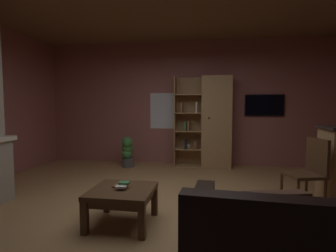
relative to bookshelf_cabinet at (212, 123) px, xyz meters
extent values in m
cube|color=#A37A4C|center=(-0.63, -2.54, -0.98)|extent=(6.41, 5.56, 0.02)
cube|color=#9E5B56|center=(-0.63, 0.27, 0.42)|extent=(6.53, 0.06, 2.79)
cube|color=white|center=(-1.09, 0.24, 0.25)|extent=(0.68, 0.01, 0.82)
cube|color=#A87F51|center=(0.09, -0.01, 0.01)|extent=(0.63, 0.38, 1.97)
cube|color=#A87F51|center=(-0.52, 0.17, 0.01)|extent=(0.59, 0.02, 1.97)
cube|color=#A87F51|center=(-0.81, -0.01, 0.01)|extent=(0.02, 0.38, 1.97)
sphere|color=black|center=(-0.07, -0.21, 0.11)|extent=(0.04, 0.04, 0.04)
cube|color=#A87F51|center=(-0.52, -0.01, -0.96)|extent=(0.59, 0.38, 0.02)
cube|color=#A87F51|center=(-0.52, -0.01, -0.58)|extent=(0.59, 0.38, 0.02)
cube|color=#A87F51|center=(-0.52, -0.01, -0.19)|extent=(0.59, 0.38, 0.02)
cube|color=#A87F51|center=(-0.52, -0.01, 0.21)|extent=(0.59, 0.38, 0.02)
cube|color=#A87F51|center=(-0.52, -0.01, 0.60)|extent=(0.59, 0.38, 0.02)
cube|color=black|center=(-0.57, -0.06, -0.47)|extent=(0.04, 0.23, 0.19)
cube|color=brown|center=(-0.65, -0.06, 0.32)|extent=(0.04, 0.23, 0.21)
cube|color=brown|center=(-0.35, -0.06, -0.49)|extent=(0.05, 0.23, 0.16)
cube|color=brown|center=(-0.51, -0.06, -0.07)|extent=(0.04, 0.23, 0.21)
cube|color=#387247|center=(-0.58, -0.06, -0.08)|extent=(0.04, 0.23, 0.19)
cube|color=beige|center=(-0.34, -0.06, 0.33)|extent=(0.03, 0.23, 0.22)
sphere|color=beige|center=(-0.52, -0.01, -0.53)|extent=(0.10, 0.10, 0.10)
cube|color=black|center=(0.54, -4.38, -0.34)|extent=(1.50, 0.25, 0.42)
cube|color=black|center=(-0.11, -3.94, -0.64)|extent=(0.22, 0.93, 0.67)
cube|color=brown|center=(0.41, -3.95, -0.44)|extent=(0.47, 0.28, 0.43)
cube|color=brown|center=(0.65, -4.01, -0.46)|extent=(0.41, 0.17, 0.36)
cube|color=#4C331E|center=(-1.01, -3.02, -0.59)|extent=(0.69, 0.69, 0.05)
cube|color=#4C331E|center=(-1.01, -3.02, -0.66)|extent=(0.62, 0.62, 0.08)
cube|color=#4C331E|center=(-1.32, -3.32, -0.80)|extent=(0.07, 0.07, 0.36)
cube|color=#4C331E|center=(-0.70, -3.32, -0.80)|extent=(0.07, 0.07, 0.36)
cube|color=#4C331E|center=(-1.32, -2.72, -0.80)|extent=(0.07, 0.07, 0.36)
cube|color=#4C331E|center=(-0.70, -2.72, -0.80)|extent=(0.07, 0.07, 0.36)
cube|color=brown|center=(-1.06, -2.98, -0.56)|extent=(0.15, 0.11, 0.02)
cube|color=beige|center=(-1.01, -3.05, -0.54)|extent=(0.13, 0.11, 0.02)
cube|color=#387247|center=(-1.00, -2.98, -0.51)|extent=(0.12, 0.09, 0.02)
cube|color=#4C331E|center=(1.13, -2.27, -0.51)|extent=(0.52, 0.52, 0.04)
cube|color=#4C331E|center=(1.31, -2.22, -0.27)|extent=(0.15, 0.39, 0.44)
cylinder|color=#4C331E|center=(0.90, -2.15, -0.74)|extent=(0.04, 0.04, 0.46)
cylinder|color=#4C331E|center=(1.01, -2.50, -0.74)|extent=(0.04, 0.04, 0.46)
cylinder|color=#4C331E|center=(1.25, -2.05, -0.74)|extent=(0.04, 0.04, 0.46)
cylinder|color=#4C331E|center=(1.35, -2.39, -0.74)|extent=(0.04, 0.04, 0.46)
cylinder|color=#4C4C51|center=(-1.81, -0.27, -0.88)|extent=(0.26, 0.26, 0.19)
sphere|color=#3D7F3D|center=(-1.84, -0.26, -0.69)|extent=(0.23, 0.23, 0.23)
sphere|color=#3D7F3D|center=(-1.84, -0.24, -0.56)|extent=(0.25, 0.25, 0.25)
sphere|color=#3D7F3D|center=(-1.82, -0.30, -0.43)|extent=(0.24, 0.24, 0.24)
cube|color=black|center=(1.11, 0.21, 0.38)|extent=(0.82, 0.05, 0.46)
cube|color=black|center=(1.11, 0.19, 0.38)|extent=(0.78, 0.01, 0.42)
camera|label=1|loc=(-0.04, -5.82, 0.35)|focal=28.40mm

